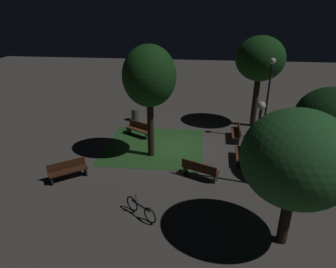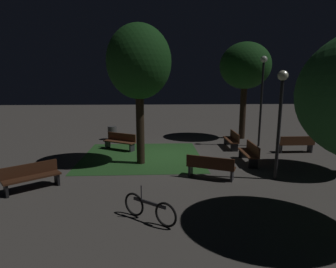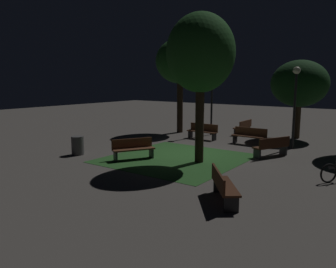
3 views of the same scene
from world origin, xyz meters
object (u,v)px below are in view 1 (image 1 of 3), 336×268
object	(u,v)px
bench_near_trees	(139,129)
tree_near_wall	(149,77)
bench_lawn_edge	(292,143)
lamp_post_plaza_west	(269,86)
bench_corner	(242,153)
bench_front_right	(200,169)
lamp_post_near_wall	(258,129)
bicycle	(141,209)
tree_left_canopy	(260,59)
bench_front_left	(68,170)
tree_lawn_side	(332,118)
tree_back_right	(297,159)
trash_bin	(135,115)
bench_by_lamp	(237,132)

from	to	relation	value
bench_near_trees	tree_near_wall	world-z (taller)	tree_near_wall
bench_lawn_edge	lamp_post_plaza_west	bearing A→B (deg)	41.01
bench_corner	bench_near_trees	world-z (taller)	same
bench_front_right	lamp_post_plaza_west	xyz separation A→B (m)	(5.13, -3.80, 2.84)
bench_corner	lamp_post_near_wall	distance (m)	3.14
bench_near_trees	bicycle	size ratio (longest dim) A/B	1.29
bench_corner	bench_near_trees	xyz separation A→B (m)	(2.71, 6.10, 0.00)
bench_near_trees	tree_near_wall	size ratio (longest dim) A/B	0.30
bench_lawn_edge	tree_left_canopy	distance (m)	5.70
bicycle	bench_lawn_edge	bearing A→B (deg)	-47.84
bench_lawn_edge	tree_left_canopy	world-z (taller)	tree_left_canopy
bench_front_left	tree_lawn_side	bearing A→B (deg)	-84.02
bench_corner	bench_near_trees	bearing A→B (deg)	66.02
tree_back_right	tree_near_wall	distance (m)	8.29
bench_front_right	tree_lawn_side	xyz separation A→B (m)	(0.49, -5.63, 2.66)
lamp_post_near_wall	trash_bin	xyz separation A→B (m)	(7.49, 7.16, -2.34)
bench_near_trees	tree_lawn_side	size ratio (longest dim) A/B	0.40
bench_near_trees	bench_front_left	world-z (taller)	same
bench_by_lamp	tree_back_right	world-z (taller)	tree_back_right
bench_near_trees	trash_bin	xyz separation A→B (m)	(2.64, 0.81, -0.06)
bench_corner	tree_back_right	world-z (taller)	tree_back_right
bench_near_trees	lamp_post_plaza_west	distance (m)	8.25
bench_front_left	tree_left_canopy	bearing A→B (deg)	-50.53
tree_back_right	tree_left_canopy	distance (m)	11.20
bench_near_trees	tree_back_right	world-z (taller)	tree_back_right
bench_front_left	lamp_post_plaza_west	size ratio (longest dim) A/B	0.35
bench_corner	bench_front_left	bearing A→B (deg)	107.79
bench_by_lamp	lamp_post_near_wall	bearing A→B (deg)	-177.09
bench_near_trees	tree_back_right	bearing A→B (deg)	-141.02
tree_left_canopy	lamp_post_plaza_west	world-z (taller)	tree_left_canopy
trash_bin	bench_front_left	bearing A→B (deg)	169.36
tree_back_right	trash_bin	xyz separation A→B (m)	(11.15, 7.69, -2.87)
bench_by_lamp	bench_lawn_edge	size ratio (longest dim) A/B	1.00
bench_corner	tree_left_canopy	size ratio (longest dim) A/B	0.31
lamp_post_plaza_west	bench_front_left	bearing A→B (deg)	120.35
bench_corner	bench_front_left	world-z (taller)	same
bench_front_right	tree_lawn_side	bearing A→B (deg)	-85.06
bench_by_lamp	lamp_post_plaza_west	world-z (taller)	lamp_post_plaza_west
bench_front_left	bench_lawn_edge	size ratio (longest dim) A/B	0.95
tree_back_right	trash_bin	distance (m)	13.84
bicycle	tree_left_canopy	bearing A→B (deg)	-28.93
bench_front_left	tree_back_right	size ratio (longest dim) A/B	0.35
trash_bin	tree_back_right	bearing A→B (deg)	-145.39
lamp_post_plaza_west	trash_bin	distance (m)	9.28
bench_front_left	lamp_post_near_wall	xyz separation A→B (m)	(0.56, -8.67, 2.28)
bench_front_left	trash_bin	size ratio (longest dim) A/B	2.03
bench_near_trees	bench_front_right	size ratio (longest dim) A/B	0.98
tree_back_right	bench_front_right	bearing A→B (deg)	37.49
bench_near_trees	bench_front_right	world-z (taller)	same
tree_left_canopy	lamp_post_plaza_west	bearing A→B (deg)	-171.90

